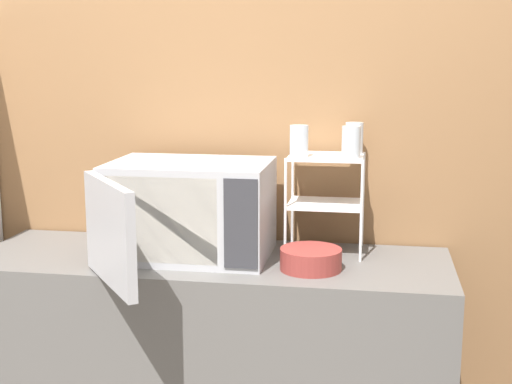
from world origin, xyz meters
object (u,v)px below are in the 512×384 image
at_px(microwave, 187,210).
at_px(glass_front_right, 351,142).
at_px(glass_front_left, 299,141).
at_px(glass_back_right, 354,138).
at_px(bowl, 311,259).
at_px(dish_rack, 326,183).

distance_m(microwave, glass_front_right, 0.62).
distance_m(microwave, glass_front_left, 0.46).
relative_size(glass_back_right, bowl, 0.54).
xyz_separation_m(dish_rack, bowl, (-0.03, -0.23, -0.22)).
bearing_deg(glass_back_right, microwave, -159.66).
bearing_deg(dish_rack, glass_front_right, -37.49).
xyz_separation_m(glass_front_left, glass_front_right, (0.18, -0.00, 0.00)).
xyz_separation_m(microwave, glass_back_right, (0.57, 0.21, 0.24)).
height_order(microwave, glass_front_right, glass_front_right).
distance_m(glass_back_right, bowl, 0.49).
relative_size(dish_rack, bowl, 1.72).
xyz_separation_m(glass_back_right, glass_front_right, (-0.01, -0.13, 0.00)).
relative_size(glass_front_left, glass_front_right, 1.00).
bearing_deg(glass_back_right, glass_front_right, -92.60).
height_order(dish_rack, glass_front_left, glass_front_left).
bearing_deg(bowl, glass_front_right, 53.81).
distance_m(glass_front_left, glass_front_right, 0.18).
relative_size(dish_rack, glass_front_left, 3.18).
bearing_deg(dish_rack, glass_back_right, 34.49).
bearing_deg(glass_front_left, glass_front_right, -0.70).
height_order(microwave, glass_front_left, glass_front_left).
bearing_deg(glass_front_right, dish_rack, 142.51).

